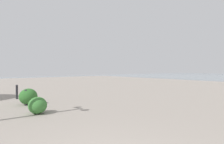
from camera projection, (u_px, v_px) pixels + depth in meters
name	position (u px, v px, depth m)	size (l,w,h in m)	color
bollard_near	(26.00, 97.00, 8.40)	(0.13, 0.13, 0.77)	#232328
bollard_mid	(17.00, 91.00, 10.23)	(0.13, 0.13, 0.84)	#232328
shrub_low	(38.00, 105.00, 6.86)	(0.77, 0.69, 0.65)	#387533
shrub_round	(28.00, 97.00, 8.61)	(0.93, 0.84, 0.79)	#2D6628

